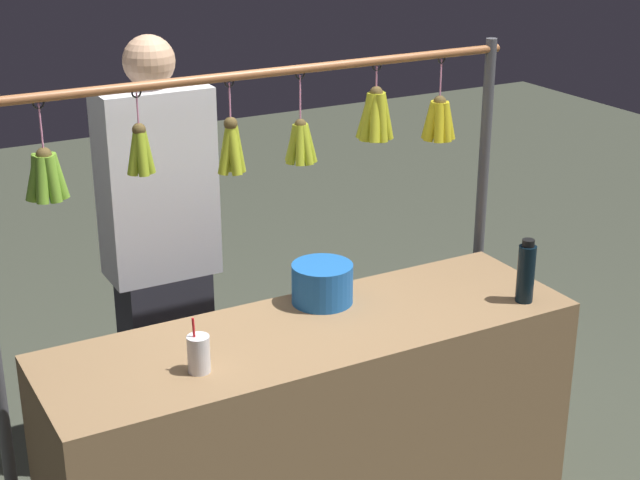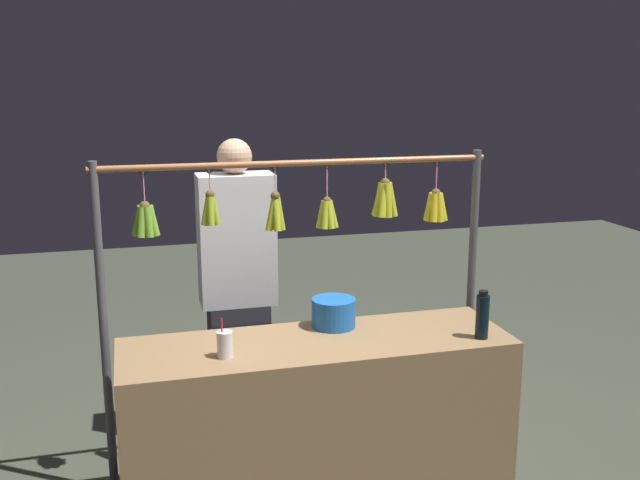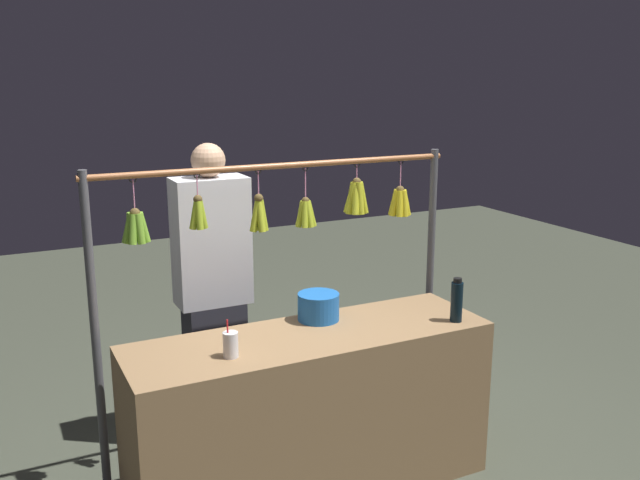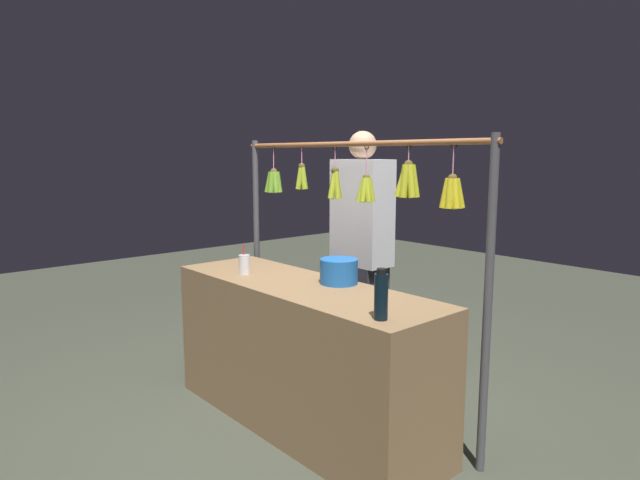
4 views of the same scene
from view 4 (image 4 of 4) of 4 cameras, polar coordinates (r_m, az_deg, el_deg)
The scene contains 7 objects.
ground_plane at distance 3.52m, azimuth -1.82°, elevation -18.49°, with size 12.00×12.00×0.00m, color #404537.
market_counter at distance 3.34m, azimuth -1.85°, elevation -11.86°, with size 1.88×0.58×0.87m, color olive.
display_rack at distance 3.37m, azimuth 3.32°, elevation 2.58°, with size 2.04×0.14×1.72m.
water_bottle at distance 2.52m, azimuth 6.37°, elevation -5.75°, with size 0.06×0.06×0.24m.
blue_bucket at distance 3.21m, azimuth 1.97°, elevation -3.26°, with size 0.22×0.22×0.15m, color blue.
drink_cup at distance 3.51m, azimuth -7.86°, elevation -2.51°, with size 0.07×0.07×0.18m.
vendor_person at distance 3.91m, azimuth 4.32°, elevation -2.04°, with size 0.42×0.23×1.78m.
Camera 4 is at (-2.41, 1.99, 1.62)m, focal length 30.79 mm.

